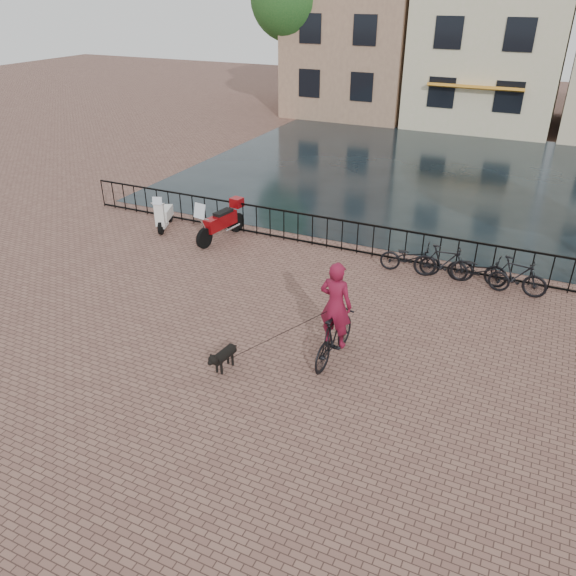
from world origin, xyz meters
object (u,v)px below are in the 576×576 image
at_px(dog, 224,357).
at_px(motorcycle, 220,217).
at_px(cyclist, 335,318).
at_px(scooter, 164,209).

relative_size(dog, motorcycle, 0.40).
xyz_separation_m(cyclist, motorcycle, (-5.73, 4.69, -0.28)).
distance_m(cyclist, motorcycle, 7.41).
height_order(dog, motorcycle, motorcycle).
bearing_deg(cyclist, motorcycle, -36.28).
height_order(dog, scooter, scooter).
height_order(cyclist, scooter, cyclist).
bearing_deg(cyclist, scooter, -27.72).
bearing_deg(dog, motorcycle, 128.99).
relative_size(dog, scooter, 0.59).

